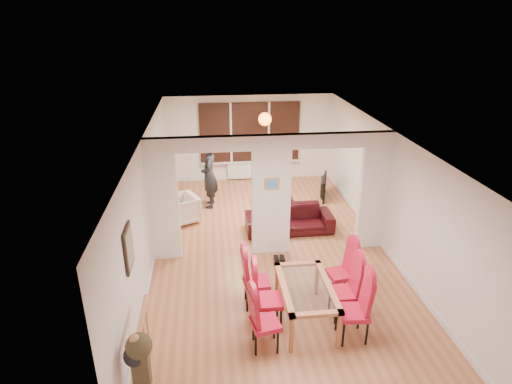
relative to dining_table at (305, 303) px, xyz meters
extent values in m
cube|color=#B06B47|center=(-0.24, 2.35, -0.35)|extent=(5.00, 9.00, 0.01)
cube|color=white|center=(-0.24, 2.35, 0.95)|extent=(5.00, 0.18, 2.60)
cube|color=black|center=(-0.24, 6.79, 1.15)|extent=(3.00, 0.08, 1.80)
cube|color=white|center=(-0.24, 6.75, -0.05)|extent=(1.40, 0.08, 0.50)
sphere|color=orange|center=(0.06, 5.65, 1.80)|extent=(0.36, 0.36, 0.36)
cube|color=gray|center=(-2.71, -0.05, 1.25)|extent=(0.04, 0.52, 0.67)
cube|color=#4C8CD8|center=(-0.24, 2.25, 1.25)|extent=(0.30, 0.03, 0.25)
imported|color=black|center=(0.33, 3.24, -0.05)|extent=(2.05, 0.82, 0.60)
imported|color=beige|center=(-2.22, 3.99, 0.00)|extent=(0.99, 1.00, 0.69)
imported|color=black|center=(-1.51, 4.87, 0.54)|extent=(0.67, 0.46, 1.78)
imported|color=black|center=(1.59, 5.16, -0.05)|extent=(1.04, 0.43, 0.60)
cylinder|color=#143F19|center=(0.20, 4.76, 0.01)|extent=(0.07, 0.07, 0.28)
imported|color=black|center=(0.07, 4.76, -0.11)|extent=(0.21, 0.21, 0.05)
camera|label=1|loc=(-1.47, -5.70, 4.42)|focal=30.00mm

